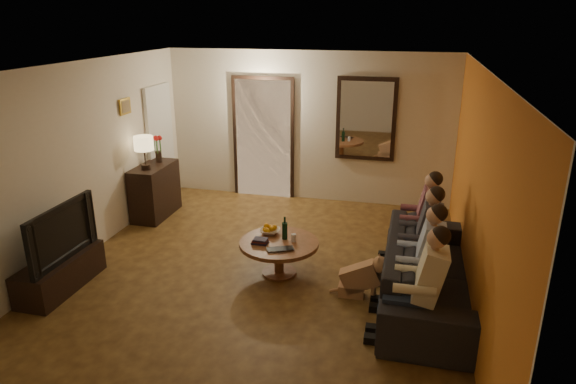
% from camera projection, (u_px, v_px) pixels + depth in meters
% --- Properties ---
extents(floor, '(5.00, 6.00, 0.01)m').
position_uv_depth(floor, '(260.00, 275.00, 6.58)').
color(floor, '#472C13').
rests_on(floor, ground).
extents(ceiling, '(5.00, 6.00, 0.01)m').
position_uv_depth(ceiling, '(256.00, 68.00, 5.72)').
color(ceiling, white).
rests_on(ceiling, back_wall).
extents(back_wall, '(5.00, 0.02, 2.60)m').
position_uv_depth(back_wall, '(308.00, 127.00, 8.90)').
color(back_wall, beige).
rests_on(back_wall, floor).
extents(front_wall, '(5.00, 0.02, 2.60)m').
position_uv_depth(front_wall, '(127.00, 312.00, 3.40)').
color(front_wall, beige).
rests_on(front_wall, floor).
extents(left_wall, '(0.02, 6.00, 2.60)m').
position_uv_depth(left_wall, '(75.00, 165.00, 6.71)').
color(left_wall, beige).
rests_on(left_wall, floor).
extents(right_wall, '(0.02, 6.00, 2.60)m').
position_uv_depth(right_wall, '(477.00, 195.00, 5.59)').
color(right_wall, beige).
rests_on(right_wall, floor).
extents(orange_accent, '(0.01, 6.00, 2.60)m').
position_uv_depth(orange_accent, '(476.00, 195.00, 5.60)').
color(orange_accent, orange).
rests_on(orange_accent, right_wall).
extents(kitchen_doorway, '(1.00, 0.06, 2.10)m').
position_uv_depth(kitchen_doorway, '(264.00, 139.00, 9.15)').
color(kitchen_doorway, '#FFE0A5').
rests_on(kitchen_doorway, floor).
extents(door_trim, '(1.12, 0.04, 2.22)m').
position_uv_depth(door_trim, '(263.00, 139.00, 9.14)').
color(door_trim, black).
rests_on(door_trim, floor).
extents(fridge_glimpse, '(0.45, 0.03, 1.70)m').
position_uv_depth(fridge_glimpse, '(277.00, 148.00, 9.14)').
color(fridge_glimpse, silver).
rests_on(fridge_glimpse, floor).
extents(mirror_frame, '(1.00, 0.05, 1.40)m').
position_uv_depth(mirror_frame, '(366.00, 119.00, 8.58)').
color(mirror_frame, black).
rests_on(mirror_frame, back_wall).
extents(mirror_glass, '(0.86, 0.02, 1.26)m').
position_uv_depth(mirror_glass, '(366.00, 119.00, 8.55)').
color(mirror_glass, white).
rests_on(mirror_glass, back_wall).
extents(white_door, '(0.06, 0.85, 2.04)m').
position_uv_depth(white_door, '(161.00, 144.00, 8.90)').
color(white_door, white).
rests_on(white_door, floor).
extents(framed_art, '(0.03, 0.28, 0.24)m').
position_uv_depth(framed_art, '(125.00, 106.00, 7.71)').
color(framed_art, '#B28C33').
rests_on(framed_art, left_wall).
extents(art_canvas, '(0.01, 0.22, 0.18)m').
position_uv_depth(art_canvas, '(126.00, 106.00, 7.71)').
color(art_canvas, brown).
rests_on(art_canvas, left_wall).
extents(dresser, '(0.45, 0.97, 0.86)m').
position_uv_depth(dresser, '(155.00, 191.00, 8.38)').
color(dresser, black).
rests_on(dresser, floor).
extents(table_lamp, '(0.30, 0.30, 0.54)m').
position_uv_depth(table_lamp, '(144.00, 153.00, 7.95)').
color(table_lamp, beige).
rests_on(table_lamp, dresser).
extents(flower_vase, '(0.14, 0.14, 0.44)m').
position_uv_depth(flower_vase, '(158.00, 149.00, 8.37)').
color(flower_vase, red).
rests_on(flower_vase, dresser).
extents(tv_stand, '(0.45, 1.20, 0.40)m').
position_uv_depth(tv_stand, '(61.00, 273.00, 6.21)').
color(tv_stand, black).
rests_on(tv_stand, floor).
extents(tv, '(1.18, 0.15, 0.68)m').
position_uv_depth(tv, '(54.00, 232.00, 6.03)').
color(tv, black).
rests_on(tv, tv_stand).
extents(sofa, '(2.54, 1.01, 0.74)m').
position_uv_depth(sofa, '(429.00, 271.00, 5.89)').
color(sofa, black).
rests_on(sofa, floor).
extents(person_a, '(0.60, 0.40, 1.20)m').
position_uv_depth(person_a, '(422.00, 292.00, 5.01)').
color(person_a, tan).
rests_on(person_a, sofa).
extents(person_b, '(0.60, 0.40, 1.20)m').
position_uv_depth(person_b, '(422.00, 264.00, 5.56)').
color(person_b, tan).
rests_on(person_b, sofa).
extents(person_c, '(0.60, 0.40, 1.20)m').
position_uv_depth(person_c, '(421.00, 242.00, 6.11)').
color(person_c, tan).
rests_on(person_c, sofa).
extents(person_d, '(0.60, 0.40, 1.20)m').
position_uv_depth(person_d, '(421.00, 223.00, 6.66)').
color(person_d, tan).
rests_on(person_d, sofa).
extents(dog, '(0.57, 0.25, 0.56)m').
position_uv_depth(dog, '(360.00, 275.00, 5.99)').
color(dog, '#A97C4E').
rests_on(dog, floor).
extents(coffee_table, '(1.27, 1.27, 0.45)m').
position_uv_depth(coffee_table, '(279.00, 258.00, 6.54)').
color(coffee_table, brown).
rests_on(coffee_table, floor).
extents(bowl, '(0.26, 0.26, 0.06)m').
position_uv_depth(bowl, '(270.00, 231.00, 6.70)').
color(bowl, white).
rests_on(bowl, coffee_table).
extents(oranges, '(0.20, 0.20, 0.08)m').
position_uv_depth(oranges, '(270.00, 226.00, 6.68)').
color(oranges, orange).
rests_on(oranges, bowl).
extents(wine_bottle, '(0.07, 0.07, 0.31)m').
position_uv_depth(wine_bottle, '(285.00, 228.00, 6.50)').
color(wine_bottle, black).
rests_on(wine_bottle, coffee_table).
extents(wine_glass, '(0.06, 0.06, 0.10)m').
position_uv_depth(wine_glass, '(294.00, 238.00, 6.46)').
color(wine_glass, silver).
rests_on(wine_glass, coffee_table).
extents(book_stack, '(0.20, 0.15, 0.07)m').
position_uv_depth(book_stack, '(260.00, 241.00, 6.41)').
color(book_stack, black).
rests_on(book_stack, coffee_table).
extents(laptop, '(0.39, 0.33, 0.03)m').
position_uv_depth(laptop, '(281.00, 251.00, 6.18)').
color(laptop, black).
rests_on(laptop, coffee_table).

